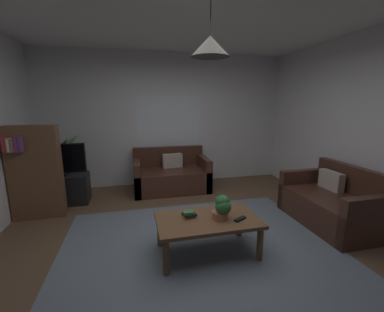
# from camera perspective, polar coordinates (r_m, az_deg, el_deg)

# --- Properties ---
(floor) EXTENTS (5.03, 5.06, 0.02)m
(floor) POSITION_cam_1_polar(r_m,az_deg,el_deg) (3.31, 1.29, -19.34)
(floor) COLOR brown
(floor) RESTS_ON ground
(rug) EXTENTS (3.27, 2.78, 0.01)m
(rug) POSITION_cam_1_polar(r_m,az_deg,el_deg) (3.14, 2.29, -20.96)
(rug) COLOR slate
(rug) RESTS_ON ground
(wall_back) EXTENTS (5.15, 0.06, 2.71)m
(wall_back) POSITION_cam_1_polar(r_m,az_deg,el_deg) (5.35, -5.73, 8.14)
(wall_back) COLOR silver
(wall_back) RESTS_ON ground
(wall_right) EXTENTS (0.06, 5.06, 2.71)m
(wall_right) POSITION_cam_1_polar(r_m,az_deg,el_deg) (4.28, 36.63, 4.86)
(wall_right) COLOR silver
(wall_right) RESTS_ON ground
(ceiling) EXTENTS (5.03, 5.06, 0.02)m
(ceiling) POSITION_cam_1_polar(r_m,az_deg,el_deg) (3.00, 1.58, 31.62)
(ceiling) COLOR white
(window_pane) EXTENTS (1.32, 0.01, 1.14)m
(window_pane) POSITION_cam_1_polar(r_m,az_deg,el_deg) (5.33, -5.29, 7.41)
(window_pane) COLOR white
(couch_under_window) EXTENTS (1.45, 0.85, 0.82)m
(couch_under_window) POSITION_cam_1_polar(r_m,az_deg,el_deg) (5.04, -4.79, -4.59)
(couch_under_window) COLOR #47281E
(couch_under_window) RESTS_ON ground
(couch_right_side) EXTENTS (0.85, 1.35, 0.82)m
(couch_right_side) POSITION_cam_1_polar(r_m,az_deg,el_deg) (4.19, 29.42, -9.67)
(couch_right_side) COLOR #47281E
(couch_right_side) RESTS_ON ground
(coffee_table) EXTENTS (1.15, 0.67, 0.43)m
(coffee_table) POSITION_cam_1_polar(r_m,az_deg,el_deg) (2.96, 3.58, -15.05)
(coffee_table) COLOR brown
(coffee_table) RESTS_ON ground
(book_on_table_0) EXTENTS (0.14, 0.12, 0.02)m
(book_on_table_0) POSITION_cam_1_polar(r_m,az_deg,el_deg) (2.94, -0.89, -13.60)
(book_on_table_0) COLOR gold
(book_on_table_0) RESTS_ON coffee_table
(book_on_table_1) EXTENTS (0.17, 0.13, 0.02)m
(book_on_table_1) POSITION_cam_1_polar(r_m,az_deg,el_deg) (2.93, -0.61, -13.14)
(book_on_table_1) COLOR black
(book_on_table_1) RESTS_ON coffee_table
(book_on_table_2) EXTENTS (0.12, 0.10, 0.03)m
(book_on_table_2) POSITION_cam_1_polar(r_m,az_deg,el_deg) (2.92, -0.84, -12.69)
(book_on_table_2) COLOR #387247
(book_on_table_2) RESTS_ON coffee_table
(remote_on_table_0) EXTENTS (0.16, 0.12, 0.02)m
(remote_on_table_0) POSITION_cam_1_polar(r_m,az_deg,el_deg) (2.93, 10.90, -13.88)
(remote_on_table_0) COLOR black
(remote_on_table_0) RESTS_ON coffee_table
(remote_on_table_1) EXTENTS (0.17, 0.08, 0.02)m
(remote_on_table_1) POSITION_cam_1_polar(r_m,az_deg,el_deg) (2.92, 6.46, -13.83)
(remote_on_table_1) COLOR black
(remote_on_table_1) RESTS_ON coffee_table
(potted_plant_on_table) EXTENTS (0.21, 0.20, 0.27)m
(potted_plant_on_table) POSITION_cam_1_polar(r_m,az_deg,el_deg) (2.89, 6.89, -11.42)
(potted_plant_on_table) COLOR #B77051
(potted_plant_on_table) RESTS_ON coffee_table
(tv_stand) EXTENTS (0.90, 0.44, 0.50)m
(tv_stand) POSITION_cam_1_polar(r_m,az_deg,el_deg) (4.90, -27.64, -6.77)
(tv_stand) COLOR black
(tv_stand) RESTS_ON ground
(tv) EXTENTS (0.89, 0.16, 0.55)m
(tv) POSITION_cam_1_polar(r_m,az_deg,el_deg) (4.75, -28.33, -0.73)
(tv) COLOR black
(tv) RESTS_ON tv_stand
(potted_palm_corner) EXTENTS (0.90, 0.83, 1.22)m
(potted_palm_corner) POSITION_cam_1_polar(r_m,az_deg,el_deg) (5.22, -27.98, -1.82)
(potted_palm_corner) COLOR #B77051
(potted_palm_corner) RESTS_ON ground
(bookshelf_corner) EXTENTS (0.70, 0.31, 1.40)m
(bookshelf_corner) POSITION_cam_1_polar(r_m,az_deg,el_deg) (4.38, -32.11, -3.07)
(bookshelf_corner) COLOR brown
(bookshelf_corner) RESTS_ON ground
(pendant_lamp) EXTENTS (0.39, 0.39, 0.55)m
(pendant_lamp) POSITION_cam_1_polar(r_m,az_deg,el_deg) (2.69, 4.15, 23.66)
(pendant_lamp) COLOR black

